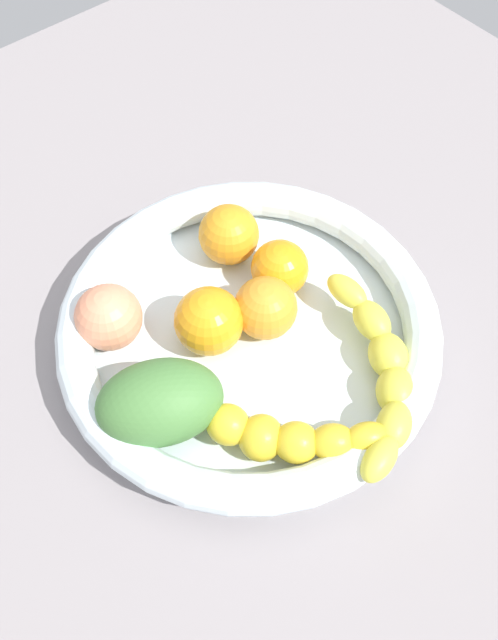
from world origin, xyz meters
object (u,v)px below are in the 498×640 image
fruit_bowl (249,331)px  banana_draped_left (263,428)px  orange_mid_right (209,321)px  orange_mid_left (263,305)px  peach_blush (109,317)px  mango_green (160,402)px  banana_draped_right (382,371)px  orange_front (280,268)px  orange_rear (229,235)px

fruit_bowl → banana_draped_left: size_ratio=1.96×
fruit_bowl → orange_mid_right: 4.50cm
banana_draped_left → orange_mid_left: bearing=-129.8°
peach_blush → mango_green: mango_green is taller
orange_mid_right → peach_blush: (7.12, -6.56, -0.10)cm
orange_mid_right → fruit_bowl: bearing=145.9°
fruit_bowl → banana_draped_right: banana_draped_right is taller
orange_front → orange_rear: 6.75cm
banana_draped_left → orange_rear: orange_rear is taller
orange_mid_right → mango_green: mango_green is taller
orange_rear → peach_blush: size_ratio=0.98×
banana_draped_right → orange_rear: (0.86, -21.60, 0.42)cm
fruit_bowl → orange_rear: (-5.11, -9.49, 2.14)cm
banana_draped_right → peach_blush: (16.29, -20.84, 0.50)cm
orange_rear → mango_green: 20.59cm
orange_mid_left → orange_mid_right: orange_mid_right is taller
orange_front → fruit_bowl: bearing=24.1°
banana_draped_left → orange_rear: 21.96cm
orange_rear → orange_mid_left: bearing=71.5°
orange_mid_right → orange_rear: bearing=-138.6°
orange_front → orange_mid_right: (9.62, 0.71, 0.42)cm
orange_mid_right → banana_draped_left: bearing=75.9°
orange_front → banana_draped_left: bearing=44.4°
peach_blush → mango_green: bearing=81.5°
orange_rear → mango_green: size_ratio=0.56×
orange_front → peach_blush: 17.74cm
fruit_bowl → banana_draped_left: bearing=57.0°
mango_green → orange_mid_left: bearing=-170.0°
banana_draped_left → orange_mid_left: (-8.17, -9.80, 0.52)cm
orange_mid_left → fruit_bowl: bearing=11.4°
orange_front → orange_mid_right: size_ratio=0.88×
banana_draped_left → orange_mid_right: size_ratio=2.84×
banana_draped_left → orange_mid_left: orange_mid_left is taller
orange_mid_right → mango_green: 9.70cm
banana_draped_left → orange_rear: size_ratio=3.00×
orange_front → mango_green: size_ratio=0.52×
banana_draped_left → mango_green: (5.83, -7.32, 1.09)cm
banana_draped_right → orange_mid_left: orange_mid_left is taller
orange_front → peach_blush: peach_blush is taller
orange_mid_left → orange_rear: (-3.03, -9.07, 0.06)cm
orange_mid_left → peach_blush: 14.92cm
fruit_bowl → banana_draped_left: 11.30cm
fruit_bowl → orange_front: (-6.43, -2.87, 1.89)cm
mango_green → orange_mid_right: bearing=-154.2°
fruit_bowl → orange_rear: size_ratio=5.88×
orange_mid_left → mango_green: (14.00, 2.48, 0.57)cm
banana_draped_right → peach_blush: bearing=-52.0°
orange_front → banana_draped_right: bearing=88.3°
peach_blush → orange_rear: bearing=-177.2°
orange_rear → peach_blush: bearing=2.8°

